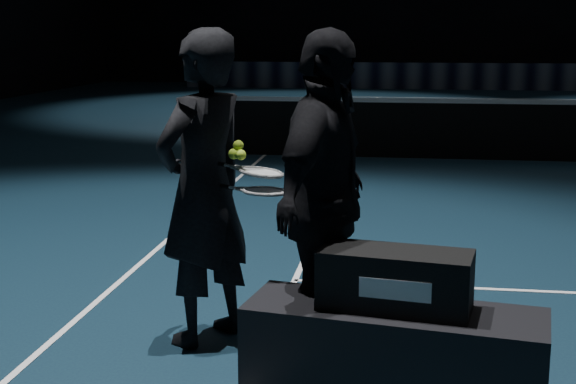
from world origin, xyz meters
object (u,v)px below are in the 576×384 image
racket_upper (261,172)px  tennis_balls (237,152)px  player_a (204,189)px  racket_lower (265,191)px  player_bench (393,350)px  player_b (324,203)px  racket_bag (395,280)px

racket_upper → tennis_balls: 0.19m
player_a → racket_lower: 0.45m
player_bench → player_a: size_ratio=0.82×
player_a → player_b: same height
player_bench → tennis_balls: size_ratio=13.53×
racket_bag → tennis_balls: 1.26m
player_bench → player_a: player_a is taller
player_a → racket_upper: player_a is taller
racket_bag → tennis_balls: tennis_balls is taller
player_bench → racket_lower: (-0.79, 0.46, 0.78)m
player_bench → racket_upper: racket_upper is taller
player_a → tennis_balls: player_a is taller
player_bench → player_b: size_ratio=0.82×
player_a → racket_upper: bearing=105.7°
racket_bag → racket_lower: size_ratio=1.19×
player_a → racket_lower: bearing=100.0°
player_b → tennis_balls: (-0.55, 0.22, 0.25)m
player_a → racket_upper: 0.42m
racket_upper → racket_lower: bearing=-42.7°
racket_bag → player_bench: bearing=0.0°
racket_bag → player_b: bearing=153.1°
player_a → racket_upper: (0.39, -0.11, 0.13)m
player_a → player_b: (0.79, -0.31, 0.00)m
player_a → tennis_balls: size_ratio=16.57×
player_a → player_b: size_ratio=1.00×
player_a → racket_lower: (0.42, -0.16, 0.03)m
racket_lower → player_bench: bearing=-8.5°
player_a → player_bench: bearing=94.3°
player_bench → racket_upper: bearing=157.7°
player_bench → racket_lower: racket_lower is taller
player_bench → player_a: 1.55m
player_b → racket_lower: 0.40m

